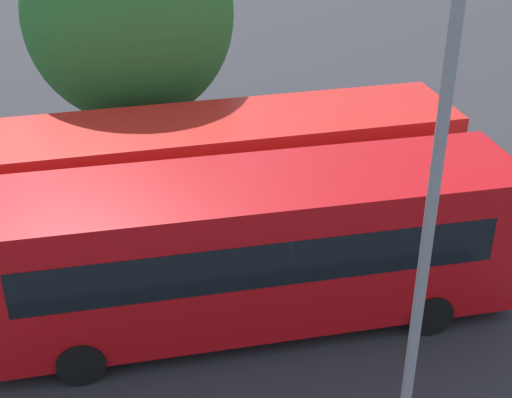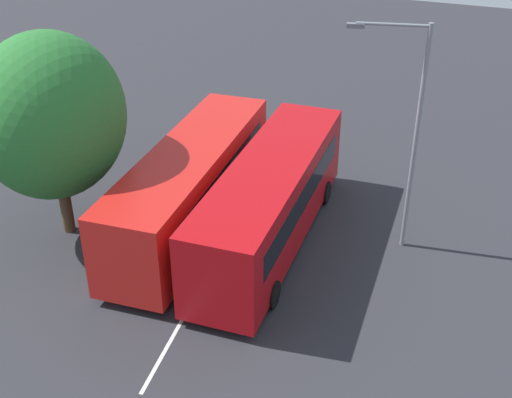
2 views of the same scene
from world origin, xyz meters
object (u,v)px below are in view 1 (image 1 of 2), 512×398
Objects in this scene: bus_center_left at (227,177)px; street_lamp at (417,224)px; bus_far_left at (252,246)px; depot_tree at (129,15)px.

street_lamp is at bearing -81.85° from bus_center_left.
street_lamp is (1.60, -7.46, 2.90)m from bus_center_left.
depot_tree is (-2.10, 7.36, 2.87)m from bus_far_left.
bus_far_left is at bearing -74.09° from depot_tree.
street_lamp reaches higher than depot_tree.
depot_tree is at bearing 111.52° from bus_center_left.
bus_far_left is 1.00× the size of bus_center_left.
street_lamp is at bearing -73.15° from bus_far_left.
bus_center_left is at bearing 88.99° from bus_far_left.
depot_tree is at bearing 103.39° from bus_far_left.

